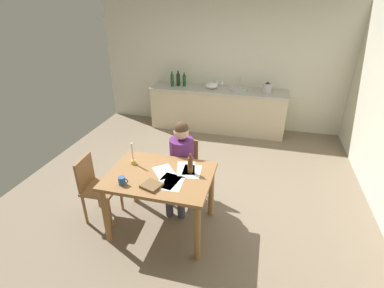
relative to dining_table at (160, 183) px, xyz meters
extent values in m
cube|color=#7A6B56|center=(0.12, 0.91, -0.68)|extent=(5.20, 5.20, 0.04)
cube|color=beige|center=(0.12, 3.51, 0.64)|extent=(5.20, 0.12, 2.60)
cube|color=beige|center=(0.12, 3.15, -0.23)|extent=(2.79, 0.60, 0.86)
cube|color=#B7B2A8|center=(0.12, 3.15, 0.22)|extent=(2.83, 0.64, 0.04)
cube|color=olive|center=(0.00, 0.00, 0.10)|extent=(1.20, 0.88, 0.04)
cylinder|color=olive|center=(-0.54, -0.38, -0.29)|extent=(0.07, 0.07, 0.74)
cylinder|color=olive|center=(0.54, -0.38, -0.29)|extent=(0.07, 0.07, 0.74)
cylinder|color=olive|center=(-0.54, 0.38, -0.29)|extent=(0.07, 0.07, 0.74)
cylinder|color=olive|center=(0.54, 0.38, -0.29)|extent=(0.07, 0.07, 0.74)
cube|color=olive|center=(0.08, 0.62, -0.21)|extent=(0.42, 0.42, 0.04)
cube|color=olive|center=(0.08, 0.81, 0.00)|extent=(0.36, 0.04, 0.40)
cylinder|color=olive|center=(-0.08, 0.44, -0.44)|extent=(0.04, 0.04, 0.44)
cylinder|color=olive|center=(0.26, 0.46, -0.44)|extent=(0.04, 0.04, 0.44)
cylinder|color=olive|center=(-0.09, 0.78, -0.44)|extent=(0.04, 0.04, 0.44)
cylinder|color=olive|center=(0.25, 0.80, -0.44)|extent=(0.04, 0.04, 0.44)
cylinder|color=#592666|center=(0.08, 0.60, 0.04)|extent=(0.33, 0.33, 0.50)
sphere|color=#D8AD8C|center=(0.08, 0.60, 0.40)|extent=(0.20, 0.20, 0.20)
sphere|color=#473323|center=(0.08, 0.60, 0.44)|extent=(0.19, 0.19, 0.19)
cylinder|color=#383847|center=(0.01, 0.41, -0.21)|extent=(0.15, 0.38, 0.13)
cylinder|color=#383847|center=(0.02, 0.22, -0.43)|extent=(0.10, 0.10, 0.45)
cylinder|color=#383847|center=(0.17, 0.41, -0.21)|extent=(0.15, 0.38, 0.13)
cylinder|color=#383847|center=(0.18, 0.22, -0.43)|extent=(0.10, 0.10, 0.45)
cube|color=olive|center=(-0.80, -0.02, -0.21)|extent=(0.42, 0.42, 0.04)
cube|color=olive|center=(-0.98, -0.03, 0.00)|extent=(0.05, 0.36, 0.40)
cylinder|color=olive|center=(-0.62, -0.18, -0.44)|extent=(0.04, 0.04, 0.44)
cylinder|color=olive|center=(-0.64, 0.16, -0.44)|extent=(0.04, 0.04, 0.44)
cylinder|color=olive|center=(-0.96, -0.20, -0.44)|extent=(0.04, 0.04, 0.44)
cylinder|color=olive|center=(-0.98, 0.14, -0.44)|extent=(0.04, 0.04, 0.44)
cylinder|color=#33598C|center=(-0.33, -0.29, 0.16)|extent=(0.08, 0.08, 0.09)
torus|color=#33598C|center=(-0.29, -0.29, 0.17)|extent=(0.06, 0.01, 0.06)
cylinder|color=gold|center=(-0.39, 0.14, 0.14)|extent=(0.06, 0.06, 0.05)
cylinder|color=white|center=(-0.39, 0.14, 0.29)|extent=(0.02, 0.02, 0.24)
cube|color=brown|center=(0.00, -0.25, 0.14)|extent=(0.24, 0.24, 0.03)
cube|color=white|center=(0.20, -0.13, 0.12)|extent=(0.22, 0.30, 0.00)
cube|color=white|center=(0.14, -0.10, 0.12)|extent=(0.26, 0.33, 0.00)
cube|color=white|center=(0.34, 0.15, 0.12)|extent=(0.24, 0.32, 0.00)
cube|color=white|center=(0.03, 0.07, 0.12)|extent=(0.35, 0.36, 0.00)
cube|color=white|center=(0.26, 0.20, 0.12)|extent=(0.27, 0.34, 0.00)
cylinder|color=#593319|center=(0.33, 0.12, 0.22)|extent=(0.06, 0.06, 0.20)
cylinder|color=#593319|center=(0.33, 0.12, 0.34)|extent=(0.03, 0.03, 0.05)
cylinder|color=#B2B7BC|center=(0.54, 3.15, 0.26)|extent=(0.36, 0.36, 0.04)
cylinder|color=silver|center=(0.54, 3.31, 0.36)|extent=(0.02, 0.02, 0.24)
cylinder|color=#194C23|center=(-0.86, 3.11, 0.36)|extent=(0.07, 0.07, 0.25)
cylinder|color=#194C23|center=(-0.86, 3.11, 0.52)|extent=(0.03, 0.03, 0.06)
cylinder|color=black|center=(-0.75, 3.18, 0.37)|extent=(0.08, 0.08, 0.25)
cylinder|color=black|center=(-0.75, 3.18, 0.52)|extent=(0.04, 0.04, 0.06)
cylinder|color=#194C23|center=(-0.62, 3.19, 0.35)|extent=(0.07, 0.07, 0.23)
cylinder|color=#194C23|center=(-0.62, 3.19, 0.50)|extent=(0.03, 0.03, 0.06)
ellipsoid|color=white|center=(-0.02, 3.16, 0.30)|extent=(0.26, 0.26, 0.12)
cylinder|color=#B7BABF|center=(1.10, 3.15, 0.33)|extent=(0.18, 0.18, 0.18)
cone|color=#262628|center=(1.10, 3.15, 0.44)|extent=(0.11, 0.11, 0.04)
cylinder|color=silver|center=(0.18, 3.30, 0.24)|extent=(0.06, 0.06, 0.00)
cylinder|color=silver|center=(0.18, 3.30, 0.28)|extent=(0.01, 0.01, 0.07)
cone|color=silver|center=(0.18, 3.30, 0.35)|extent=(0.07, 0.07, 0.08)
cylinder|color=silver|center=(0.07, 3.30, 0.24)|extent=(0.06, 0.06, 0.00)
cylinder|color=silver|center=(0.07, 3.30, 0.28)|extent=(0.01, 0.01, 0.07)
cone|color=silver|center=(0.07, 3.30, 0.35)|extent=(0.07, 0.07, 0.08)
cylinder|color=silver|center=(-0.05, 3.30, 0.24)|extent=(0.06, 0.06, 0.00)
cylinder|color=silver|center=(-0.05, 3.30, 0.28)|extent=(0.01, 0.01, 0.07)
cone|color=silver|center=(-0.05, 3.30, 0.35)|extent=(0.07, 0.07, 0.08)
camera|label=1|loc=(1.06, -2.60, 1.94)|focal=26.96mm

